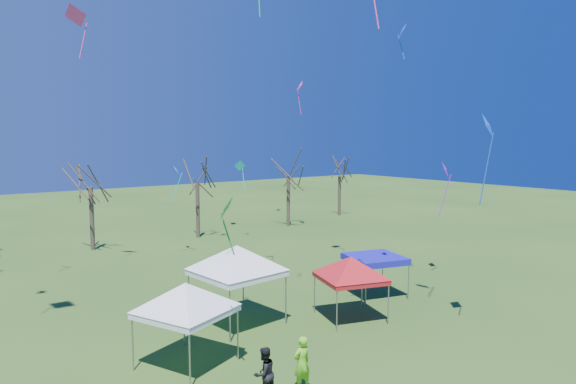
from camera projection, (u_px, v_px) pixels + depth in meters
name	position (u px, v px, depth m)	size (l,w,h in m)	color
ground	(345.00, 351.00, 19.75)	(140.00, 140.00, 0.00)	#294C18
tree_2	(90.00, 164.00, 37.04)	(3.71, 3.71, 8.18)	#3D2D21
tree_3	(197.00, 164.00, 41.83)	(3.59, 3.59, 7.91)	#3D2D21
tree_4	(288.00, 161.00, 47.38)	(3.58, 3.58, 7.89)	#3D2D21
tree_5	(340.00, 161.00, 54.06)	(3.39, 3.39, 7.46)	#3D2D21
tent_white_west	(185.00, 288.00, 18.26)	(3.69, 3.69, 3.51)	gray
tent_white_mid	(237.00, 251.00, 22.39)	(4.58, 4.58, 4.06)	gray
tent_red	(351.00, 261.00, 23.06)	(3.58, 3.58, 3.31)	gray
tent_blue	(375.00, 259.00, 26.62)	(3.28, 3.28, 2.09)	gray
person_dark	(264.00, 373.00, 16.06)	(0.81, 0.63, 1.66)	black
person_green	(302.00, 363.00, 16.60)	(0.66, 0.43, 1.81)	#6DD221
kite_5	(489.00, 127.00, 20.51)	(1.27, 0.99, 3.71)	blue
kite_19	(240.00, 166.00, 40.89)	(0.96, 0.69, 2.45)	#0CBEB0
kite_17	(446.00, 171.00, 29.75)	(1.14, 1.01, 3.24)	purple
kite_25	(402.00, 31.00, 21.35)	(0.69, 0.74, 1.48)	blue
kite_22	(176.00, 171.00, 35.44)	(0.92, 0.99, 2.58)	#0DC3B9
kite_12	(300.00, 86.00, 43.28)	(0.80, 1.06, 2.94)	#E63398
kite_11	(76.00, 15.00, 28.93)	(1.68, 1.75, 3.10)	#E43296
kite_1	(226.00, 208.00, 16.19)	(0.96, 0.99, 2.00)	green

